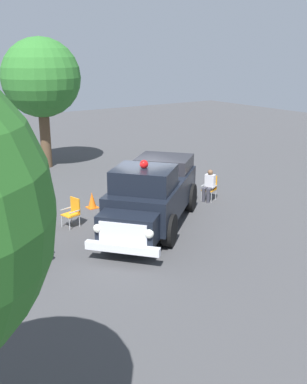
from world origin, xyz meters
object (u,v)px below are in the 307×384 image
Objects in this scene: spectator_standing at (145,170)px; traffic_cone at (92,200)px; lawn_chair_near_truck at (210,186)px; lawn_chair_by_car at (73,210)px; oak_tree_right at (41,78)px; spectator_seated at (209,184)px; vintage_fire_truck at (152,193)px.

spectator_standing reaches higher than traffic_cone.
spectator_standing is at bearing 103.29° from traffic_cone.
lawn_chair_near_truck reaches higher than traffic_cone.
oak_tree_right is at bearing 163.44° from lawn_chair_by_car.
oak_tree_right is (-8.67, 2.58, 3.98)m from lawn_chair_by_car.
lawn_chair_by_car is 1.61× the size of traffic_cone.
traffic_cone is (-1.36, 1.45, -0.28)m from lawn_chair_by_car.
spectator_standing is 7.75m from oak_tree_right.
lawn_chair_near_truck is at bearing 67.65° from traffic_cone.
lawn_chair_by_car is 0.79× the size of spectator_seated.
lawn_chair_by_car is at bearing -94.68° from lawn_chair_near_truck.
spectator_seated is 4.79m from traffic_cone.
lawn_chair_by_car is 5.85m from spectator_seated.
vintage_fire_truck is at bearing -1.61° from oak_tree_right.
vintage_fire_truck is 2.83m from lawn_chair_by_car.
vintage_fire_truck is at bearing -74.21° from spectator_seated.
spectator_standing is (-2.61, -1.41, 0.27)m from spectator_seated.
vintage_fire_truck is at bearing -30.57° from spectator_standing.
spectator_seated is at bearing 28.35° from spectator_standing.
spectator_seated is 10.51m from oak_tree_right.
oak_tree_right is at bearing 171.23° from traffic_cone.
oak_tree_right is (-6.61, -1.84, 3.61)m from spectator_standing.
spectator_standing is at bearing -149.09° from lawn_chair_near_truck.
spectator_seated is (0.54, 5.83, 0.11)m from lawn_chair_by_car.
lawn_chair_near_truck is 0.79× the size of spectator_seated.
oak_tree_right reaches higher than spectator_standing.
spectator_standing is 3.12m from traffic_cone.
vintage_fire_truck is 3.86m from lawn_chair_near_truck.
lawn_chair_by_car is at bearing -123.99° from vintage_fire_truck.
lawn_chair_by_car is 2.01m from traffic_cone.
traffic_cone is at bearing -76.71° from spectator_standing.
oak_tree_right is at bearing 178.39° from vintage_fire_truck.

